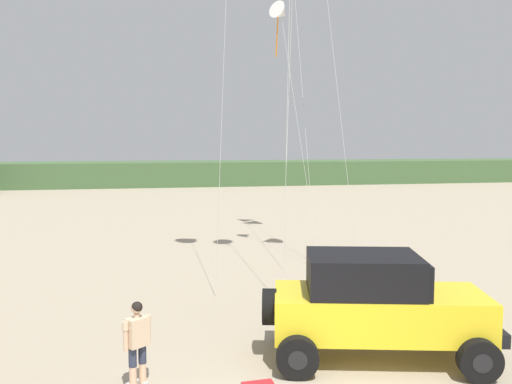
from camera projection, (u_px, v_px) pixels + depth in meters
name	position (u px, v px, depth m)	size (l,w,h in m)	color
dune_ridge	(178.00, 173.00, 58.55)	(90.00, 7.30, 2.50)	#426038
jeep	(376.00, 304.00, 11.53)	(5.02, 3.32, 2.26)	yellow
person_watching	(137.00, 340.00, 10.17)	(0.52, 0.46, 1.67)	#DBB28E
kite_white_parafoil	(281.00, 13.00, 21.29)	(1.38, 3.16, 10.08)	white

